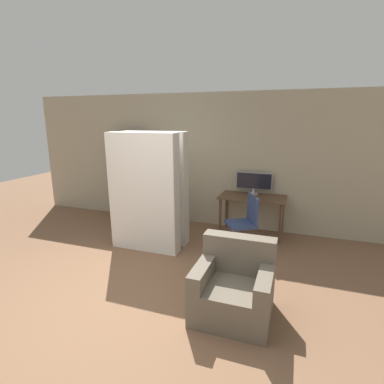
{
  "coord_description": "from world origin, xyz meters",
  "views": [
    {
      "loc": [
        1.89,
        -2.56,
        2.18
      ],
      "look_at": [
        0.34,
        1.82,
        1.05
      ],
      "focal_mm": 28.0,
      "sensor_mm": 36.0,
      "label": 1
    }
  ],
  "objects_px": {
    "office_chair": "(243,229)",
    "bookshelf": "(129,177)",
    "monitor": "(254,182)",
    "mattress_far": "(155,188)",
    "armchair": "(234,287)",
    "mattress_near": "(144,193)"
  },
  "relations": [
    {
      "from": "monitor",
      "to": "mattress_near",
      "type": "xyz_separation_m",
      "value": [
        -1.58,
        -1.5,
        -0.01
      ]
    },
    {
      "from": "armchair",
      "to": "mattress_far",
      "type": "bearing_deg",
      "value": 137.57
    },
    {
      "from": "mattress_far",
      "to": "monitor",
      "type": "bearing_deg",
      "value": 34.32
    },
    {
      "from": "mattress_far",
      "to": "bookshelf",
      "type": "bearing_deg",
      "value": 138.35
    },
    {
      "from": "office_chair",
      "to": "mattress_far",
      "type": "distance_m",
      "value": 1.7
    },
    {
      "from": "monitor",
      "to": "mattress_far",
      "type": "bearing_deg",
      "value": -145.68
    },
    {
      "from": "monitor",
      "to": "office_chair",
      "type": "xyz_separation_m",
      "value": [
        0.01,
        -1.04,
        -0.6
      ]
    },
    {
      "from": "monitor",
      "to": "armchair",
      "type": "xyz_separation_m",
      "value": [
        0.2,
        -2.71,
        -0.68
      ]
    },
    {
      "from": "monitor",
      "to": "mattress_far",
      "type": "height_order",
      "value": "mattress_far"
    },
    {
      "from": "office_chair",
      "to": "bookshelf",
      "type": "bearing_deg",
      "value": 160.01
    },
    {
      "from": "monitor",
      "to": "bookshelf",
      "type": "bearing_deg",
      "value": -179.4
    },
    {
      "from": "monitor",
      "to": "office_chair",
      "type": "bearing_deg",
      "value": -89.69
    },
    {
      "from": "monitor",
      "to": "mattress_far",
      "type": "distance_m",
      "value": 1.92
    },
    {
      "from": "office_chair",
      "to": "bookshelf",
      "type": "relative_size",
      "value": 0.51
    },
    {
      "from": "office_chair",
      "to": "bookshelf",
      "type": "height_order",
      "value": "bookshelf"
    },
    {
      "from": "office_chair",
      "to": "bookshelf",
      "type": "distance_m",
      "value": 3.0
    },
    {
      "from": "office_chair",
      "to": "armchair",
      "type": "xyz_separation_m",
      "value": [
        0.19,
        -1.67,
        -0.08
      ]
    },
    {
      "from": "bookshelf",
      "to": "mattress_far",
      "type": "height_order",
      "value": "mattress_far"
    },
    {
      "from": "monitor",
      "to": "mattress_near",
      "type": "distance_m",
      "value": 2.18
    },
    {
      "from": "mattress_far",
      "to": "armchair",
      "type": "height_order",
      "value": "mattress_far"
    },
    {
      "from": "mattress_near",
      "to": "armchair",
      "type": "xyz_separation_m",
      "value": [
        1.78,
        -1.21,
        -0.67
      ]
    },
    {
      "from": "office_chair",
      "to": "mattress_far",
      "type": "height_order",
      "value": "mattress_far"
    }
  ]
}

